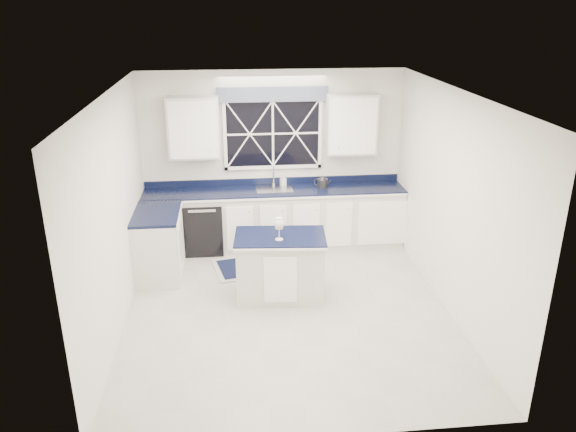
{
  "coord_description": "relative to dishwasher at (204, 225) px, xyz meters",
  "views": [
    {
      "loc": [
        -0.64,
        -6.15,
        3.66
      ],
      "look_at": [
        0.04,
        0.4,
        1.1
      ],
      "focal_mm": 35.0,
      "sensor_mm": 36.0,
      "label": 1
    }
  ],
  "objects": [
    {
      "name": "upper_cabinets",
      "position": [
        1.1,
        0.13,
        1.49
      ],
      "size": [
        3.1,
        0.34,
        0.9
      ],
      "color": "silver",
      "rests_on": "ground"
    },
    {
      "name": "countertop",
      "position": [
        1.1,
        0.0,
        0.51
      ],
      "size": [
        3.98,
        0.64,
        0.04
      ],
      "primitive_type": "cube",
      "color": "black",
      "rests_on": "base_cabinets"
    },
    {
      "name": "faucet",
      "position": [
        1.1,
        0.19,
        0.69
      ],
      "size": [
        0.05,
        0.2,
        0.3
      ],
      "color": "#AEAEB0",
      "rests_on": "countertop"
    },
    {
      "name": "soap_bottle",
      "position": [
        1.25,
        0.21,
        0.62
      ],
      "size": [
        0.1,
        0.1,
        0.17
      ],
      "primitive_type": "imported",
      "rotation": [
        0.0,
        0.0,
        0.33
      ],
      "color": "silver",
      "rests_on": "countertop"
    },
    {
      "name": "dishwasher",
      "position": [
        0.0,
        0.0,
        0.0
      ],
      "size": [
        0.6,
        0.58,
        0.82
      ],
      "primitive_type": "cube",
      "color": "black",
      "rests_on": "ground"
    },
    {
      "name": "back_wall",
      "position": [
        1.1,
        0.3,
        0.94
      ],
      "size": [
        4.0,
        0.1,
        2.7
      ],
      "primitive_type": "cube",
      "color": "silver",
      "rests_on": "ground"
    },
    {
      "name": "window",
      "position": [
        1.1,
        0.25,
        1.42
      ],
      "size": [
        1.65,
        0.09,
        1.26
      ],
      "color": "black",
      "rests_on": "ground"
    },
    {
      "name": "ground",
      "position": [
        1.1,
        -1.95,
        -0.41
      ],
      "size": [
        4.5,
        4.5,
        0.0
      ],
      "primitive_type": "plane",
      "color": "#A4A4A0",
      "rests_on": "ground"
    },
    {
      "name": "rug",
      "position": [
        0.79,
        -0.69,
        -0.4
      ],
      "size": [
        1.39,
        1.01,
        0.02
      ],
      "rotation": [
        0.0,
        0.0,
        0.21
      ],
      "color": "#A3A49F",
      "rests_on": "ground"
    },
    {
      "name": "island",
      "position": [
        1.04,
        -1.6,
        0.02
      ],
      "size": [
        1.2,
        0.78,
        0.86
      ],
      "rotation": [
        0.0,
        0.0,
        -0.08
      ],
      "color": "silver",
      "rests_on": "ground"
    },
    {
      "name": "wine_glass",
      "position": [
        1.01,
        -1.72,
        0.65
      ],
      "size": [
        0.12,
        0.12,
        0.29
      ],
      "color": "silver",
      "rests_on": "island"
    },
    {
      "name": "kettle",
      "position": [
        1.84,
        0.04,
        0.62
      ],
      "size": [
        0.26,
        0.21,
        0.19
      ],
      "rotation": [
        0.0,
        0.0,
        -0.41
      ],
      "color": "#292A2C",
      "rests_on": "countertop"
    },
    {
      "name": "base_cabinets",
      "position": [
        0.77,
        -0.17,
        0.04
      ],
      "size": [
        3.99,
        1.6,
        0.9
      ],
      "color": "silver",
      "rests_on": "ground"
    }
  ]
}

